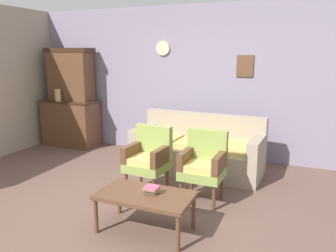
{
  "coord_description": "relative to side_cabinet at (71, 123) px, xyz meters",
  "views": [
    {
      "loc": [
        1.85,
        -3.15,
        1.86
      ],
      "look_at": [
        0.1,
        1.11,
        0.85
      ],
      "focal_mm": 35.55,
      "sensor_mm": 36.0,
      "label": 1
    }
  ],
  "objects": [
    {
      "name": "cabinet_upper_hutch",
      "position": [
        0.0,
        0.08,
        0.98
      ],
      "size": [
        0.99,
        0.38,
        1.03
      ],
      "color": "brown",
      "rests_on": "side_cabinet"
    },
    {
      "name": "coffee_table",
      "position": [
        2.91,
        -2.49,
        -0.09
      ],
      "size": [
        1.0,
        0.56,
        0.42
      ],
      "color": "brown",
      "rests_on": "ground"
    },
    {
      "name": "armchair_row_middle",
      "position": [
        3.26,
        -1.52,
        0.03
      ],
      "size": [
        0.53,
        0.5,
        0.9
      ],
      "color": "#849947",
      "rests_on": "ground"
    },
    {
      "name": "ground_plane",
      "position": [
        2.51,
        -2.25,
        -0.47
      ],
      "size": [
        7.68,
        7.68,
        0.0
      ],
      "primitive_type": "plane",
      "color": "brown"
    },
    {
      "name": "armchair_near_cabinet",
      "position": [
        2.5,
        -1.54,
        0.03
      ],
      "size": [
        0.55,
        0.52,
        0.9
      ],
      "color": "#849947",
      "rests_on": "ground"
    },
    {
      "name": "floral_couch",
      "position": [
        2.86,
        -0.49,
        -0.14
      ],
      "size": [
        2.08,
        0.91,
        0.9
      ],
      "color": "gray",
      "rests_on": "ground"
    },
    {
      "name": "book_stack_on_table",
      "position": [
        2.96,
        -2.45,
        0.0
      ],
      "size": [
        0.16,
        0.11,
        0.09
      ],
      "color": "gray",
      "rests_on": "coffee_table"
    },
    {
      "name": "wall_back_with_decor",
      "position": [
        2.51,
        0.38,
        0.89
      ],
      "size": [
        6.4,
        0.09,
        2.7
      ],
      "color": "gray",
      "rests_on": "ground"
    },
    {
      "name": "vase_on_cabinet",
      "position": [
        -0.13,
        -0.18,
        0.58
      ],
      "size": [
        0.13,
        0.13,
        0.24
      ],
      "primitive_type": "cylinder",
      "color": "tan",
      "rests_on": "side_cabinet"
    },
    {
      "name": "side_cabinet",
      "position": [
        0.0,
        0.0,
        0.0
      ],
      "size": [
        1.16,
        0.55,
        0.93
      ],
      "color": "brown",
      "rests_on": "ground"
    }
  ]
}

